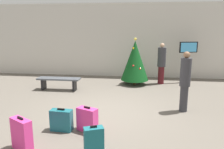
{
  "coord_description": "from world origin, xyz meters",
  "views": [
    {
      "loc": [
        1.0,
        -6.11,
        2.44
      ],
      "look_at": [
        0.09,
        1.04,
        0.9
      ],
      "focal_mm": 36.19,
      "sensor_mm": 36.0,
      "label": 1
    }
  ],
  "objects": [
    {
      "name": "suitcase_1",
      "position": [
        -1.31,
        -2.23,
        0.33
      ],
      "size": [
        0.53,
        0.41,
        0.7
      ],
      "color": "#E5388C",
      "rests_on": "ground_plane"
    },
    {
      "name": "traveller_1",
      "position": [
        1.9,
        3.6,
        0.92
      ],
      "size": [
        0.43,
        0.43,
        1.75
      ],
      "color": "#4C1419",
      "rests_on": "ground_plane"
    },
    {
      "name": "suitcase_2",
      "position": [
        -0.21,
        -1.23,
        0.28
      ],
      "size": [
        0.53,
        0.4,
        0.6
      ],
      "color": "#E5388C",
      "rests_on": "ground_plane"
    },
    {
      "name": "waiting_bench",
      "position": [
        -2.13,
        2.1,
        0.37
      ],
      "size": [
        1.67,
        0.44,
        0.48
      ],
      "color": "#4C5159",
      "rests_on": "ground_plane"
    },
    {
      "name": "ground_plane",
      "position": [
        0.0,
        0.0,
        0.0
      ],
      "size": [
        16.0,
        16.0,
        0.0
      ],
      "primitive_type": "plane",
      "color": "#665E54"
    },
    {
      "name": "back_wall",
      "position": [
        0.0,
        4.95,
        1.77
      ],
      "size": [
        16.0,
        0.2,
        3.53
      ],
      "primitive_type": "cube",
      "color": "beige",
      "rests_on": "ground_plane"
    },
    {
      "name": "suitcase_0",
      "position": [
        0.14,
        -2.15,
        0.27
      ],
      "size": [
        0.42,
        0.32,
        0.57
      ],
      "color": "#19606B",
      "rests_on": "ground_plane"
    },
    {
      "name": "holiday_tree",
      "position": [
        0.77,
        3.34,
        1.04
      ],
      "size": [
        1.17,
        1.17,
        1.99
      ],
      "color": "#4C3319",
      "rests_on": "ground_plane"
    },
    {
      "name": "suitcase_3",
      "position": [
        -0.83,
        -1.29,
        0.26
      ],
      "size": [
        0.52,
        0.26,
        0.55
      ],
      "color": "#19606B",
      "rests_on": "ground_plane"
    },
    {
      "name": "traveller_0",
      "position": [
        2.28,
        0.38,
        0.94
      ],
      "size": [
        0.34,
        0.34,
        1.76
      ],
      "color": "#333338",
      "rests_on": "ground_plane"
    },
    {
      "name": "flight_info_kiosk",
      "position": [
        3.05,
        4.0,
        1.24
      ],
      "size": [
        0.8,
        0.33,
        1.79
      ],
      "color": "#333338",
      "rests_on": "ground_plane"
    }
  ]
}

